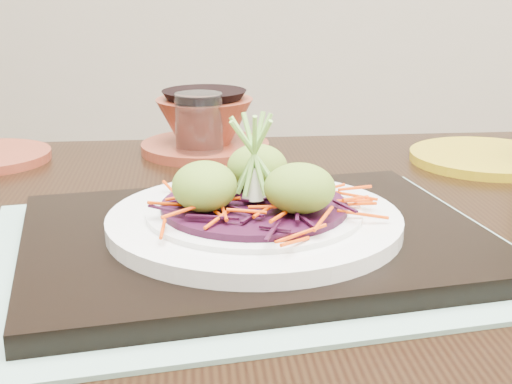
# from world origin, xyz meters

# --- Properties ---
(dining_table) EXTENTS (1.20, 0.90, 0.68)m
(dining_table) POSITION_xyz_m (-0.00, 0.07, 0.59)
(dining_table) COLOR black
(dining_table) RESTS_ON ground
(placemat) EXTENTS (0.53, 0.47, 0.00)m
(placemat) POSITION_xyz_m (0.02, -0.00, 0.68)
(placemat) COLOR gray
(placemat) RESTS_ON dining_table
(serving_tray) EXTENTS (0.45, 0.39, 0.02)m
(serving_tray) POSITION_xyz_m (0.02, -0.00, 0.69)
(serving_tray) COLOR black
(serving_tray) RESTS_ON placemat
(white_plate) EXTENTS (0.25, 0.25, 0.02)m
(white_plate) POSITION_xyz_m (0.02, -0.00, 0.71)
(white_plate) COLOR silver
(white_plate) RESTS_ON serving_tray
(cabbage_bed) EXTENTS (0.16, 0.16, 0.01)m
(cabbage_bed) POSITION_xyz_m (0.02, -0.00, 0.72)
(cabbage_bed) COLOR #310920
(cabbage_bed) RESTS_ON white_plate
(carrot_julienne) EXTENTS (0.19, 0.19, 0.01)m
(carrot_julienne) POSITION_xyz_m (0.02, -0.00, 0.73)
(carrot_julienne) COLOR #D73B03
(carrot_julienne) RESTS_ON cabbage_bed
(guacamole_scoops) EXTENTS (0.14, 0.12, 0.04)m
(guacamole_scoops) POSITION_xyz_m (0.02, -0.00, 0.74)
(guacamole_scoops) COLOR #598026
(guacamole_scoops) RESTS_ON cabbage_bed
(scallion_garnish) EXTENTS (0.06, 0.06, 0.09)m
(scallion_garnish) POSITION_xyz_m (0.02, -0.00, 0.76)
(scallion_garnish) COLOR #7BBA4A
(scallion_garnish) RESTS_ON cabbage_bed
(water_glass) EXTENTS (0.07, 0.07, 0.09)m
(water_glass) POSITION_xyz_m (-0.07, 0.30, 0.72)
(water_glass) COLOR white
(water_glass) RESTS_ON dining_table
(terracotta_bowl_set) EXTENTS (0.23, 0.23, 0.07)m
(terracotta_bowl_set) POSITION_xyz_m (-0.07, 0.35, 0.71)
(terracotta_bowl_set) COLOR maroon
(terracotta_bowl_set) RESTS_ON dining_table
(yellow_plate) EXTENTS (0.26, 0.26, 0.01)m
(yellow_plate) POSITION_xyz_m (0.29, 0.32, 0.69)
(yellow_plate) COLOR #AA8E12
(yellow_plate) RESTS_ON dining_table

